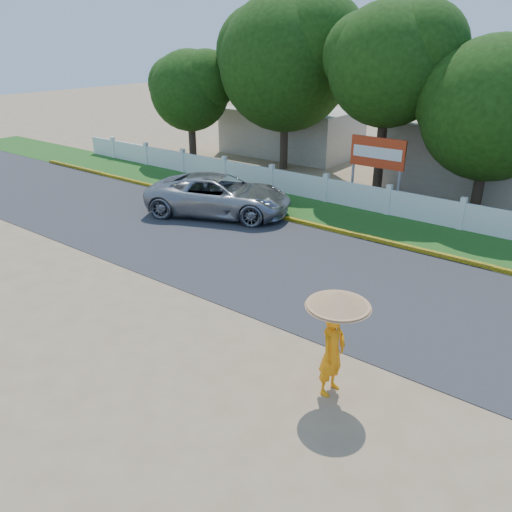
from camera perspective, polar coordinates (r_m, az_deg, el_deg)
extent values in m
plane|color=#9E8460|center=(13.14, -5.32, -8.01)|extent=(120.00, 120.00, 0.00)
cube|color=#38383A|center=(16.31, 5.30, -1.33)|extent=(60.00, 7.00, 0.02)
cube|color=#2D601E|center=(20.65, 13.10, 3.63)|extent=(60.00, 3.50, 0.03)
cube|color=yellow|center=(19.17, 10.98, 2.46)|extent=(40.00, 0.18, 0.16)
cube|color=silver|center=(21.76, 14.85, 5.97)|extent=(40.00, 0.10, 1.10)
cube|color=#B7AD99|center=(27.08, 26.82, 9.95)|extent=(10.00, 6.00, 3.20)
cube|color=#B7AD99|center=(32.85, 4.08, 14.03)|extent=(8.00, 5.00, 2.80)
imported|color=#94979B|center=(21.09, -4.23, 6.97)|extent=(6.61, 4.88, 1.67)
imported|color=orange|center=(10.53, 8.72, -10.89)|extent=(0.50, 0.73, 1.91)
cylinder|color=gray|center=(10.11, 9.22, -7.54)|extent=(0.03, 0.03, 1.24)
cone|color=#AE7E50|center=(9.85, 9.42, -4.90)|extent=(1.31, 1.31, 0.32)
cylinder|color=gray|center=(23.48, 10.97, 8.75)|extent=(0.12, 0.12, 2.00)
cylinder|color=gray|center=(22.63, 15.97, 7.72)|extent=(0.12, 0.12, 2.00)
cube|color=red|center=(22.74, 13.74, 11.41)|extent=(2.50, 0.12, 1.30)
cube|color=silver|center=(22.68, 13.68, 11.38)|extent=(2.25, 0.02, 0.49)
cylinder|color=#473828|center=(24.41, 14.04, 11.84)|extent=(0.44, 0.44, 4.31)
sphere|color=#204C11|center=(23.97, 14.94, 20.32)|extent=(5.33, 5.33, 5.33)
cylinder|color=#473828|center=(28.69, 3.23, 13.54)|extent=(0.44, 0.44, 3.69)
sphere|color=#204C11|center=(28.27, 3.41, 21.12)|extent=(7.06, 7.06, 7.06)
cylinder|color=#473828|center=(23.56, 24.21, 7.96)|extent=(0.44, 0.44, 2.63)
sphere|color=#204C11|center=(23.04, 25.44, 14.89)|extent=(5.77, 5.77, 5.77)
cylinder|color=#473828|center=(31.08, -7.30, 13.34)|extent=(0.44, 0.44, 2.79)
sphere|color=#204C11|center=(30.73, -7.57, 18.21)|extent=(4.60, 4.60, 4.60)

